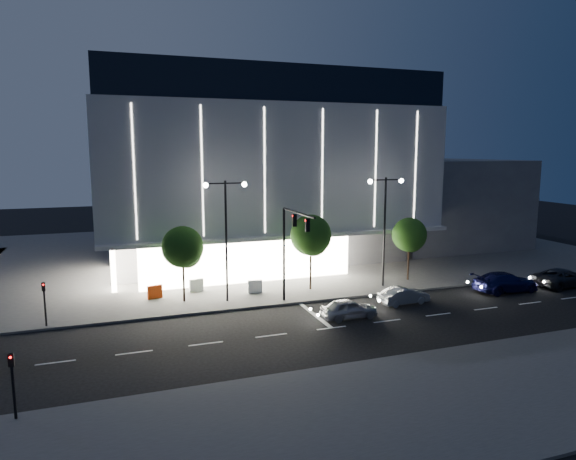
% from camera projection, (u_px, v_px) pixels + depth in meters
% --- Properties ---
extents(ground, '(160.00, 160.00, 0.00)m').
position_uv_depth(ground, '(294.00, 324.00, 33.17)').
color(ground, black).
rests_on(ground, ground).
extents(sidewalk_museum, '(70.00, 40.00, 0.15)m').
position_uv_depth(sidewalk_museum, '(262.00, 250.00, 57.16)').
color(sidewalk_museum, '#474747').
rests_on(sidewalk_museum, ground).
extents(sidewalk_near, '(70.00, 10.00, 0.15)m').
position_uv_depth(sidewalk_near, '(485.00, 392.00, 23.63)').
color(sidewalk_near, '#474747').
rests_on(sidewalk_near, ground).
extents(museum, '(30.00, 25.80, 18.00)m').
position_uv_depth(museum, '(247.00, 168.00, 53.50)').
color(museum, '#4C4C51').
rests_on(museum, ground).
extents(annex_building, '(16.00, 20.00, 10.00)m').
position_uv_depth(annex_building, '(424.00, 200.00, 63.34)').
color(annex_building, '#4C4C51').
rests_on(annex_building, ground).
extents(traffic_mast, '(0.33, 5.89, 7.07)m').
position_uv_depth(traffic_mast, '(291.00, 238.00, 35.83)').
color(traffic_mast, black).
rests_on(traffic_mast, ground).
extents(street_lamp_west, '(3.16, 0.36, 9.00)m').
position_uv_depth(street_lamp_west, '(226.00, 223.00, 36.85)').
color(street_lamp_west, black).
rests_on(street_lamp_west, ground).
extents(street_lamp_east, '(3.16, 0.36, 9.00)m').
position_uv_depth(street_lamp_east, '(385.00, 215.00, 41.14)').
color(street_lamp_east, black).
rests_on(street_lamp_east, ground).
extents(ped_signal_far, '(0.22, 0.24, 3.00)m').
position_uv_depth(ped_signal_far, '(44.00, 299.00, 32.11)').
color(ped_signal_far, black).
rests_on(ped_signal_far, ground).
extents(ped_signal_near, '(0.22, 0.24, 3.00)m').
position_uv_depth(ped_signal_near, '(13.00, 379.00, 20.93)').
color(ped_signal_near, black).
rests_on(ped_signal_near, ground).
extents(tree_left, '(3.02, 3.02, 5.72)m').
position_uv_depth(tree_left, '(183.00, 249.00, 37.11)').
color(tree_left, black).
rests_on(tree_left, ground).
extents(tree_mid, '(3.25, 3.25, 6.15)m').
position_uv_depth(tree_mid, '(311.00, 237.00, 40.37)').
color(tree_mid, black).
rests_on(tree_mid, ground).
extents(tree_right, '(2.91, 2.91, 5.51)m').
position_uv_depth(tree_right, '(409.00, 237.00, 43.41)').
color(tree_right, black).
rests_on(tree_right, ground).
extents(car_lead, '(3.88, 1.61, 1.32)m').
position_uv_depth(car_lead, '(349.00, 309.00, 34.20)').
color(car_lead, '#A0A2A8').
rests_on(car_lead, ground).
extents(car_second, '(3.91, 1.62, 1.26)m').
position_uv_depth(car_second, '(404.00, 296.00, 37.38)').
color(car_second, '#BABDC2').
rests_on(car_second, ground).
extents(car_third, '(5.42, 2.27, 1.57)m').
position_uv_depth(car_third, '(505.00, 282.00, 40.67)').
color(car_third, '#14154B').
rests_on(car_third, ground).
extents(car_fourth, '(5.41, 2.68, 1.47)m').
position_uv_depth(car_fourth, '(563.00, 278.00, 42.29)').
color(car_fourth, '#27272C').
rests_on(car_fourth, ground).
extents(barrier_a, '(1.13, 0.54, 1.00)m').
position_uv_depth(barrier_a, '(155.00, 292.00, 38.31)').
color(barrier_a, red).
rests_on(barrier_a, sidewalk_museum).
extents(barrier_b, '(1.13, 0.46, 1.00)m').
position_uv_depth(barrier_b, '(196.00, 285.00, 40.19)').
color(barrier_b, silver).
rests_on(barrier_b, sidewalk_museum).
extents(barrier_d, '(1.11, 0.32, 1.00)m').
position_uv_depth(barrier_d, '(255.00, 286.00, 39.83)').
color(barrier_d, white).
rests_on(barrier_d, sidewalk_museum).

